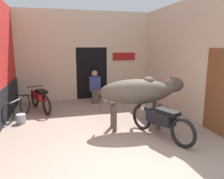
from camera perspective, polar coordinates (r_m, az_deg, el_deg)
The scene contains 10 objects.
ground_plane at distance 4.16m, azimuth 4.49°, elevation -19.87°, with size 30.00×30.00×0.00m, color gray.
wall_back_with_doorway at distance 9.15m, azimuth -6.52°, elevation 7.20°, with size 5.30×0.93×3.50m.
wall_right_with_door at distance 7.20m, azimuth 18.71°, elevation 7.41°, with size 0.22×5.43×3.50m.
cow at distance 5.69m, azimuth 7.24°, elevation -0.57°, with size 2.27×0.89×1.41m.
motorcycle_near at distance 5.31m, azimuth 12.55°, elevation -7.77°, with size 0.84×1.83×0.77m.
motorcycle_far at distance 7.68m, azimuth -18.28°, elevation -2.10°, with size 0.84×1.75×0.78m.
bicycle at distance 7.10m, azimuth -23.48°, elevation -4.49°, with size 0.64×1.52×0.65m.
shopkeeper_seated at distance 8.32m, azimuth -4.46°, elevation 0.94°, with size 0.41×0.34×1.23m.
plastic_stool at distance 8.54m, azimuth -1.79°, elevation -1.70°, with size 0.35×0.35×0.41m.
bucket at distance 6.73m, azimuth -22.67°, elevation -7.04°, with size 0.26×0.26×0.26m.
Camera 1 is at (-1.18, -3.35, 2.16)m, focal length 35.00 mm.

